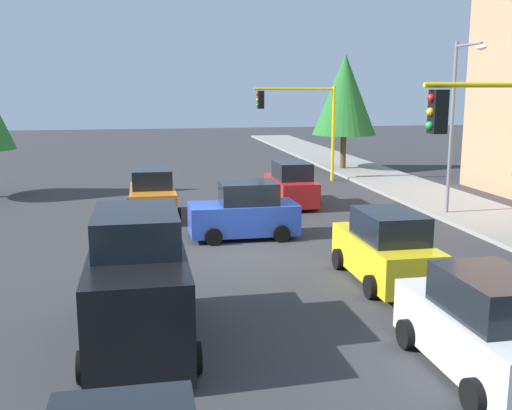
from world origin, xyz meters
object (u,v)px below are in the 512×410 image
at_px(car_orange, 153,196).
at_px(car_red, 291,185).
at_px(street_lamp_curbside, 458,110).
at_px(car_blue, 244,212).
at_px(delivery_van_black, 138,284).
at_px(car_yellow, 386,249).
at_px(traffic_signal_far_left, 301,114).
at_px(tree_roadside_far, 345,95).
at_px(car_white, 485,328).

bearing_deg(car_orange, car_red, 103.53).
height_order(street_lamp_curbside, car_red, street_lamp_curbside).
xyz_separation_m(car_blue, car_red, (-5.42, 3.05, -0.00)).
bearing_deg(delivery_van_black, car_yellow, 113.78).
bearing_deg(car_yellow, delivery_van_black, -66.22).
bearing_deg(street_lamp_curbside, traffic_signal_far_left, -161.06).
relative_size(tree_roadside_far, car_red, 1.84).
bearing_deg(car_white, car_blue, -166.97).
xyz_separation_m(delivery_van_black, car_red, (-13.90, 6.70, -0.39)).
distance_m(tree_roadside_far, delivery_van_black, 27.82).
distance_m(delivery_van_black, car_blue, 9.24).
height_order(street_lamp_curbside, car_white, street_lamp_curbside).
bearing_deg(tree_roadside_far, car_blue, -29.67).
height_order(traffic_signal_far_left, delivery_van_black, traffic_signal_far_left).
relative_size(tree_roadside_far, delivery_van_black, 1.51).
height_order(delivery_van_black, car_yellow, delivery_van_black).
xyz_separation_m(street_lamp_curbside, car_red, (-3.81, -5.76, -3.45)).
distance_m(tree_roadside_far, car_yellow, 22.77).
relative_size(car_yellow, car_orange, 1.09).
bearing_deg(car_blue, delivery_van_black, -23.24).
xyz_separation_m(traffic_signal_far_left, car_blue, (12.00, -5.25, -2.86)).
height_order(traffic_signal_far_left, car_blue, traffic_signal_far_left).
relative_size(traffic_signal_far_left, car_white, 1.28).
distance_m(traffic_signal_far_left, car_blue, 13.41).
height_order(traffic_signal_far_left, tree_roadside_far, tree_roadside_far).
bearing_deg(tree_roadside_far, street_lamp_curbside, -1.19).
relative_size(traffic_signal_far_left, delivery_van_black, 1.10).
xyz_separation_m(car_red, car_white, (16.46, -0.50, 0.00)).
relative_size(street_lamp_curbside, car_red, 1.77).
distance_m(car_yellow, car_orange, 11.28).
bearing_deg(delivery_van_black, tree_roadside_far, 152.47).
distance_m(traffic_signal_far_left, tree_roadside_far, 5.65).
bearing_deg(car_blue, car_red, 150.61).
height_order(car_blue, car_yellow, same).
xyz_separation_m(car_red, car_orange, (1.48, -6.16, 0.00)).
xyz_separation_m(traffic_signal_far_left, tree_roadside_far, (-4.00, 3.87, 1.00)).
relative_size(car_red, car_orange, 1.05).
height_order(street_lamp_curbside, car_blue, street_lamp_curbside).
xyz_separation_m(delivery_van_black, car_orange, (-12.42, 0.54, -0.39)).
distance_m(street_lamp_curbside, tree_roadside_far, 14.40).
bearing_deg(car_white, tree_roadside_far, 166.37).
distance_m(tree_roadside_far, car_orange, 17.60).
distance_m(car_blue, car_orange, 5.02).
height_order(street_lamp_curbside, delivery_van_black, street_lamp_curbside).
bearing_deg(car_orange, car_blue, 38.26).
relative_size(tree_roadside_far, car_yellow, 1.77).
relative_size(traffic_signal_far_left, tree_roadside_far, 0.73).
height_order(tree_roadside_far, car_red, tree_roadside_far).
bearing_deg(car_yellow, car_red, 179.44).
height_order(traffic_signal_far_left, car_orange, traffic_signal_far_left).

